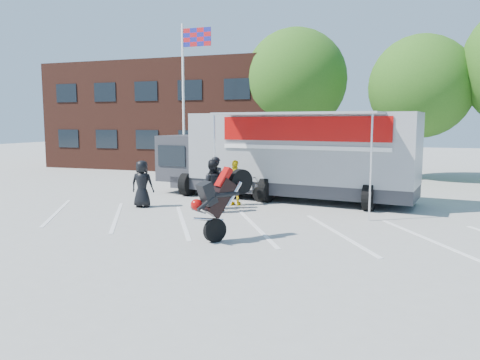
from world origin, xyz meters
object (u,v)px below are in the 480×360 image
Objects in this scene: stunt_bike_rider at (236,238)px; spectator_leather_b at (216,183)px; flagpole at (188,83)px; spectator_leather_c at (212,186)px; tree_mid at (421,87)px; transporter_truck at (288,199)px; spectator_leather_a at (142,184)px; spectator_hivis at (235,183)px; tree_left at (295,80)px; parked_motorcycle at (244,201)px.

spectator_leather_b is (-2.12, 3.82, 0.94)m from stunt_bike_rider.
flagpole is 4.39× the size of spectator_leather_c.
tree_mid is 4.09× the size of spectator_leather_b.
spectator_leather_a is (-4.60, -3.48, 0.86)m from transporter_truck.
spectator_leather_b is at bearing 65.09° from spectator_hivis.
tree_left is at bearing -88.21° from spectator_hivis.
tree_left reaches higher than spectator_hivis.
stunt_bike_rider is at bearing -80.56° from transporter_truck.
spectator_leather_c reaches higher than spectator_leather_a.
spectator_leather_b reaches higher than stunt_bike_rider.
parked_motorcycle is (-1.55, -0.91, 0.00)m from transporter_truck.
parked_motorcycle is 4.08m from spectator_leather_a.
transporter_truck is at bearing -78.93° from tree_left.
spectator_leather_b reaches higher than transporter_truck.
spectator_leather_c is (2.77, -0.06, 0.06)m from spectator_leather_a.
tree_left is at bearing 108.89° from transporter_truck.
spectator_leather_c is (0.11, -0.64, -0.03)m from spectator_leather_b.
spectator_leather_a is (-4.78, 3.24, 0.86)m from stunt_bike_rider.
spectator_leather_a is at bearing 138.67° from parked_motorcycle.
spectator_hivis is at bearing -88.12° from tree_left.
tree_mid is at bearing 108.13° from stunt_bike_rider.
tree_left is at bearing -109.51° from spectator_leather_a.
spectator_leather_b is at bearing 154.81° from stunt_bike_rider.
transporter_truck reaches higher than spectator_leather_a.
transporter_truck is 6.72m from stunt_bike_rider.
tree_mid reaches higher than spectator_leather_a.
spectator_leather_b reaches higher than spectator_hivis.
spectator_leather_b reaches higher than parked_motorcycle.
spectator_hivis is at bearing -162.39° from spectator_leather_a.
tree_mid is 0.71× the size of transporter_truck.
transporter_truck is (-5.10, -8.73, -4.94)m from tree_mid.
transporter_truck is 5.83m from spectator_leather_a.
spectator_hivis is (3.08, 1.47, -0.01)m from spectator_leather_a.
tree_mid is 3.68× the size of parked_motorcycle.
tree_mid is 4.49× the size of spectator_leather_a.
spectator_leather_c is at bearing 170.78° from spectator_leather_a.
spectator_leather_a reaches higher than spectator_hivis.
spectator_leather_b is 0.99m from spectator_hivis.
flagpole reaches higher than spectator_hivis.
flagpole is 12.31m from tree_mid.
spectator_leather_a is 3.41m from spectator_hivis.
stunt_bike_rider is 1.23× the size of spectator_hivis.
spectator_leather_b is 1.11× the size of spectator_hivis.
transporter_truck is at bearing -31.26° from flagpole.
transporter_truck is 6.38× the size of spectator_hivis.
spectator_leather_c is at bearing -177.49° from parked_motorcycle.
tree_left reaches higher than spectator_leather_a.
stunt_bike_rider is 4.47m from spectator_leather_b.
spectator_leather_c reaches higher than stunt_bike_rider.
spectator_leather_a is (-3.04, -2.58, 0.86)m from parked_motorcycle.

